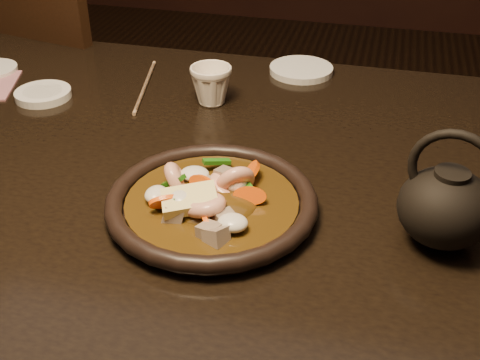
% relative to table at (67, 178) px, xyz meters
% --- Properties ---
extents(table, '(1.60, 0.90, 0.75)m').
position_rel_table_xyz_m(table, '(0.00, 0.00, 0.00)').
color(table, black).
rests_on(table, floor).
extents(chair, '(0.52, 0.52, 0.93)m').
position_rel_table_xyz_m(chair, '(-0.33, 0.58, -0.17)').
color(chair, black).
rests_on(chair, floor).
extents(plate, '(0.29, 0.29, 0.03)m').
position_rel_table_xyz_m(plate, '(0.31, -0.14, 0.09)').
color(plate, black).
rests_on(plate, table).
extents(stirfry, '(0.17, 0.20, 0.07)m').
position_rel_table_xyz_m(stirfry, '(0.30, -0.14, 0.10)').
color(stirfry, '#37240A').
rests_on(stirfry, plate).
extents(soy_dish, '(0.11, 0.11, 0.01)m').
position_rel_table_xyz_m(soy_dish, '(-0.11, 0.14, 0.08)').
color(soy_dish, silver).
rests_on(soy_dish, table).
extents(saucer_right, '(0.13, 0.13, 0.01)m').
position_rel_table_xyz_m(saucer_right, '(0.35, 0.38, 0.08)').
color(saucer_right, silver).
rests_on(saucer_right, table).
extents(tea_cup, '(0.10, 0.10, 0.08)m').
position_rel_table_xyz_m(tea_cup, '(0.21, 0.20, 0.12)').
color(tea_cup, white).
rests_on(tea_cup, table).
extents(chopsticks, '(0.06, 0.24, 0.01)m').
position_rel_table_xyz_m(chopsticks, '(0.06, 0.23, 0.08)').
color(chopsticks, '#A27E5C').
rests_on(chopsticks, table).
extents(teapot, '(0.15, 0.12, 0.16)m').
position_rel_table_xyz_m(teapot, '(0.61, -0.13, 0.14)').
color(teapot, black).
rests_on(teapot, table).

